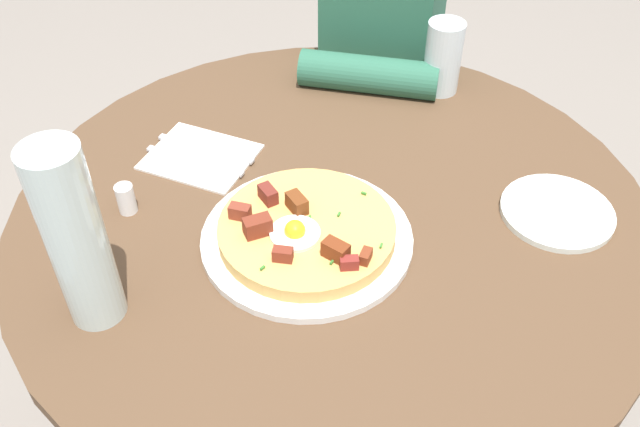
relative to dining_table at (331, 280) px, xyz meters
The scene contains 11 objects.
dining_table is the anchor object (origin of this frame).
person_seated 0.62m from the dining_table, ahead, with size 0.51×0.28×1.14m.
pizza_plate 0.20m from the dining_table, 168.08° to the left, with size 0.31×0.31×0.01m, color white.
breakfast_pizza 0.22m from the dining_table, 167.38° to the left, with size 0.26×0.26×0.05m.
bread_plate 0.39m from the dining_table, 78.67° to the right, with size 0.17×0.17×0.01m, color silver.
napkin 0.31m from the dining_table, 75.47° to the left, with size 0.17×0.14×0.00m, color white.
fork 0.31m from the dining_table, 71.42° to the left, with size 0.18×0.01×0.01m, color silver.
knife 0.31m from the dining_table, 79.58° to the left, with size 0.18×0.01×0.01m, color silver.
water_glass 0.46m from the dining_table, 17.40° to the right, with size 0.07×0.07×0.14m, color silver.
water_bottle 0.48m from the dining_table, 138.06° to the left, with size 0.07×0.07×0.27m, color silver.
salt_shaker 0.37m from the dining_table, 106.28° to the left, with size 0.03×0.03×0.05m, color white.
Camera 1 is at (-0.78, -0.18, 1.44)m, focal length 38.91 mm.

